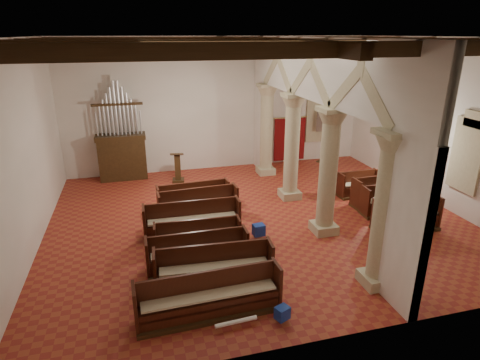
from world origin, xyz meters
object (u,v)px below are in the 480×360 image
object	(u,v)px
lectern	(178,169)
processional_banner	(321,146)
pipe_organ	(122,149)
nave_pew_0	(210,302)
aisle_pew_0	(406,219)

from	to	relation	value
lectern	processional_banner	bearing A→B (deg)	16.90
lectern	processional_banner	size ratio (longest dim) A/B	0.51
pipe_organ	nave_pew_0	size ratio (longest dim) A/B	1.31
lectern	nave_pew_0	xyz separation A→B (m)	(-0.35, -9.07, -0.22)
processional_banner	aisle_pew_0	bearing A→B (deg)	-75.36
processional_banner	lectern	bearing A→B (deg)	-153.03
pipe_organ	nave_pew_0	bearing A→B (deg)	-79.19
lectern	nave_pew_0	size ratio (longest dim) A/B	0.41
pipe_organ	lectern	size ratio (longest dim) A/B	3.20
nave_pew_0	processional_banner	bearing A→B (deg)	51.13
pipe_organ	lectern	xyz separation A→B (m)	(2.28, -1.04, -0.80)
processional_banner	aisle_pew_0	world-z (taller)	processional_banner
processional_banner	pipe_organ	bearing A→B (deg)	-161.14
pipe_organ	nave_pew_0	distance (m)	10.34
nave_pew_0	lectern	bearing A→B (deg)	85.91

